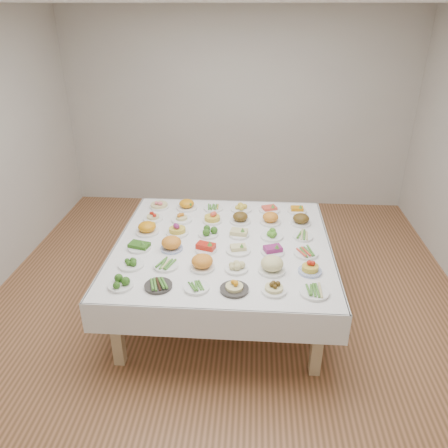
# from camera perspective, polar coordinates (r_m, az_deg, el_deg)

# --- Properties ---
(room_envelope) EXTENTS (5.02, 5.02, 2.81)m
(room_envelope) POSITION_cam_1_polar(r_m,az_deg,el_deg) (3.96, 0.39, 12.92)
(room_envelope) COLOR #A46944
(room_envelope) RESTS_ON ground
(display_table) EXTENTS (2.04, 2.04, 0.75)m
(display_table) POSITION_cam_1_polar(r_m,az_deg,el_deg) (4.18, -0.15, -3.38)
(display_table) COLOR white
(display_table) RESTS_ON ground
(dish_0) EXTENTS (0.20, 0.20, 0.09)m
(dish_0) POSITION_cam_1_polar(r_m,az_deg,el_deg) (3.61, -13.38, -7.43)
(dish_0) COLOR white
(dish_0) RESTS_ON display_table
(dish_1) EXTENTS (0.23, 0.22, 0.06)m
(dish_1) POSITION_cam_1_polar(r_m,az_deg,el_deg) (3.56, -8.58, -7.83)
(dish_1) COLOR #2F2C29
(dish_1) RESTS_ON display_table
(dish_2) EXTENTS (0.20, 0.20, 0.05)m
(dish_2) POSITION_cam_1_polar(r_m,az_deg,el_deg) (3.51, -3.60, -8.24)
(dish_2) COLOR white
(dish_2) RESTS_ON display_table
(dish_3) EXTENTS (0.23, 0.23, 0.12)m
(dish_3) POSITION_cam_1_polar(r_m,az_deg,el_deg) (3.46, 1.36, -7.92)
(dish_3) COLOR #2F2C29
(dish_3) RESTS_ON display_table
(dish_4) EXTENTS (0.20, 0.20, 0.10)m
(dish_4) POSITION_cam_1_polar(r_m,az_deg,el_deg) (3.48, 6.55, -8.19)
(dish_4) COLOR white
(dish_4) RESTS_ON display_table
(dish_5) EXTENTS (0.23, 0.23, 0.06)m
(dish_5) POSITION_cam_1_polar(r_m,az_deg,el_deg) (3.52, 11.71, -8.56)
(dish_5) COLOR white
(dish_5) RESTS_ON display_table
(dish_6) EXTENTS (0.22, 0.22, 0.08)m
(dish_6) POSITION_cam_1_polar(r_m,az_deg,el_deg) (3.86, -12.04, -4.97)
(dish_6) COLOR white
(dish_6) RESTS_ON display_table
(dish_7) EXTENTS (0.21, 0.21, 0.05)m
(dish_7) POSITION_cam_1_polar(r_m,az_deg,el_deg) (3.81, -7.62, -5.27)
(dish_7) COLOR white
(dish_7) RESTS_ON display_table
(dish_8) EXTENTS (0.21, 0.21, 0.12)m
(dish_8) POSITION_cam_1_polar(r_m,az_deg,el_deg) (3.74, -2.86, -5.06)
(dish_8) COLOR white
(dish_8) RESTS_ON display_table
(dish_9) EXTENTS (0.19, 0.19, 0.08)m
(dish_9) POSITION_cam_1_polar(r_m,az_deg,el_deg) (3.73, 1.62, -5.60)
(dish_9) COLOR white
(dish_9) RESTS_ON display_table
(dish_10) EXTENTS (0.26, 0.26, 0.15)m
(dish_10) POSITION_cam_1_polar(r_m,az_deg,el_deg) (3.71, 6.29, -5.22)
(dish_10) COLOR white
(dish_10) RESTS_ON display_table
(dish_11) EXTENTS (0.20, 0.20, 0.12)m
(dish_11) POSITION_cam_1_polar(r_m,az_deg,el_deg) (3.76, 11.20, -5.55)
(dish_11) COLOR #4C66B2
(dish_11) RESTS_ON display_table
(dish_12) EXTENTS (0.21, 0.21, 0.10)m
(dish_12) POSITION_cam_1_polar(r_m,az_deg,el_deg) (4.11, -11.02, -2.67)
(dish_12) COLOR white
(dish_12) RESTS_ON display_table
(dish_13) EXTENTS (0.21, 0.21, 0.12)m
(dish_13) POSITION_cam_1_polar(r_m,az_deg,el_deg) (4.04, -6.88, -2.61)
(dish_13) COLOR #4C66B2
(dish_13) RESTS_ON display_table
(dish_14) EXTENTS (0.20, 0.20, 0.10)m
(dish_14) POSITION_cam_1_polar(r_m,az_deg,el_deg) (4.01, -2.39, -2.96)
(dish_14) COLOR white
(dish_14) RESTS_ON display_table
(dish_15) EXTENTS (0.23, 0.23, 0.09)m
(dish_15) POSITION_cam_1_polar(r_m,az_deg,el_deg) (4.00, 1.87, -3.15)
(dish_15) COLOR white
(dish_15) RESTS_ON display_table
(dish_16) EXTENTS (0.21, 0.21, 0.09)m
(dish_16) POSITION_cam_1_polar(r_m,az_deg,el_deg) (3.99, 6.39, -3.31)
(dish_16) COLOR white
(dish_16) RESTS_ON display_table
(dish_17) EXTENTS (0.23, 0.21, 0.05)m
(dish_17) POSITION_cam_1_polar(r_m,az_deg,el_deg) (4.02, 10.65, -3.68)
(dish_17) COLOR white
(dish_17) RESTS_ON display_table
(dish_18) EXTENTS (0.25, 0.25, 0.15)m
(dish_18) POSITION_cam_1_polar(r_m,az_deg,el_deg) (4.37, -10.03, -0.30)
(dish_18) COLOR white
(dish_18) RESTS_ON display_table
(dish_19) EXTENTS (0.22, 0.22, 0.14)m
(dish_19) POSITION_cam_1_polar(r_m,az_deg,el_deg) (4.31, -6.14, -0.50)
(dish_19) COLOR white
(dish_19) RESTS_ON display_table
(dish_20) EXTENTS (0.20, 0.20, 0.10)m
(dish_20) POSITION_cam_1_polar(r_m,az_deg,el_deg) (4.27, -2.08, -0.96)
(dish_20) COLOR white
(dish_20) RESTS_ON display_table
(dish_21) EXTENTS (0.20, 0.20, 0.09)m
(dish_21) POSITION_cam_1_polar(r_m,az_deg,el_deg) (4.26, 1.97, -1.13)
(dish_21) COLOR white
(dish_21) RESTS_ON display_table
(dish_22) EXTENTS (0.21, 0.21, 0.09)m
(dish_22) POSITION_cam_1_polar(r_m,az_deg,el_deg) (4.25, 6.26, -1.36)
(dish_22) COLOR white
(dish_22) RESTS_ON display_table
(dish_23) EXTENTS (0.19, 0.19, 0.05)m
(dish_23) POSITION_cam_1_polar(r_m,az_deg,el_deg) (4.30, 10.27, -1.54)
(dish_23) COLOR white
(dish_23) RESTS_ON display_table
(dish_24) EXTENTS (0.20, 0.20, 0.11)m
(dish_24) POSITION_cam_1_polar(r_m,az_deg,el_deg) (4.64, -9.27, 1.08)
(dish_24) COLOR white
(dish_24) RESTS_ON display_table
(dish_25) EXTENTS (0.21, 0.21, 0.11)m
(dish_25) POSITION_cam_1_polar(r_m,az_deg,el_deg) (4.57, -5.56, 0.91)
(dish_25) COLOR white
(dish_25) RESTS_ON display_table
(dish_26) EXTENTS (0.20, 0.20, 0.12)m
(dish_26) POSITION_cam_1_polar(r_m,az_deg,el_deg) (4.53, -1.56, 0.87)
(dish_26) COLOR white
(dish_26) RESTS_ON display_table
(dish_27) EXTENTS (0.21, 0.21, 0.11)m
(dish_27) POSITION_cam_1_polar(r_m,az_deg,el_deg) (4.53, 2.14, 0.79)
(dish_27) COLOR white
(dish_27) RESTS_ON display_table
(dish_28) EXTENTS (0.21, 0.21, 0.13)m
(dish_28) POSITION_cam_1_polar(r_m,az_deg,el_deg) (4.53, 6.09, 0.82)
(dish_28) COLOR white
(dish_28) RESTS_ON display_table
(dish_29) EXTENTS (0.23, 0.23, 0.13)m
(dish_29) POSITION_cam_1_polar(r_m,az_deg,el_deg) (4.55, 10.04, 0.73)
(dish_29) COLOR white
(dish_29) RESTS_ON display_table
(dish_30) EXTENTS (0.21, 0.21, 0.12)m
(dish_30) POSITION_cam_1_polar(r_m,az_deg,el_deg) (4.90, -8.49, 2.75)
(dish_30) COLOR white
(dish_30) RESTS_ON display_table
(dish_31) EXTENTS (0.24, 0.24, 0.14)m
(dish_31) POSITION_cam_1_polar(r_m,az_deg,el_deg) (4.84, -4.91, 2.76)
(dish_31) COLOR white
(dish_31) RESTS_ON display_table
(dish_32) EXTENTS (0.21, 0.21, 0.05)m
(dish_32) POSITION_cam_1_polar(r_m,az_deg,el_deg) (4.82, -1.41, 2.11)
(dish_32) COLOR white
(dish_32) RESTS_ON display_table
(dish_33) EXTENTS (0.23, 0.23, 0.09)m
(dish_33) POSITION_cam_1_polar(r_m,az_deg,el_deg) (4.80, 2.27, 2.20)
(dish_33) COLOR white
(dish_33) RESTS_ON display_table
(dish_34) EXTENTS (0.23, 0.23, 0.10)m
(dish_34) POSITION_cam_1_polar(r_m,az_deg,el_deg) (4.80, 5.95, 2.15)
(dish_34) COLOR white
(dish_34) RESTS_ON display_table
(dish_35) EXTENTS (0.20, 0.20, 0.09)m
(dish_35) POSITION_cam_1_polar(r_m,az_deg,el_deg) (4.83, 9.52, 1.94)
(dish_35) COLOR white
(dish_35) RESTS_ON display_table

